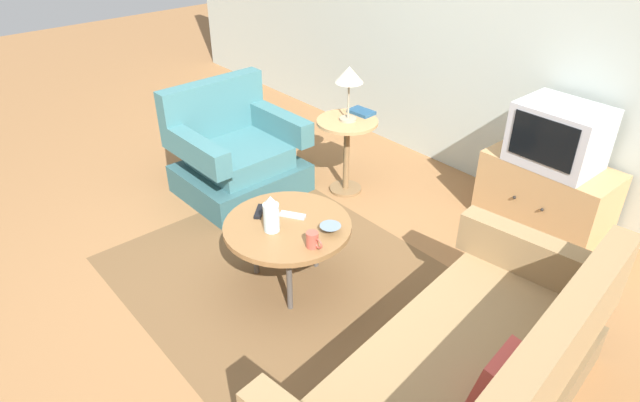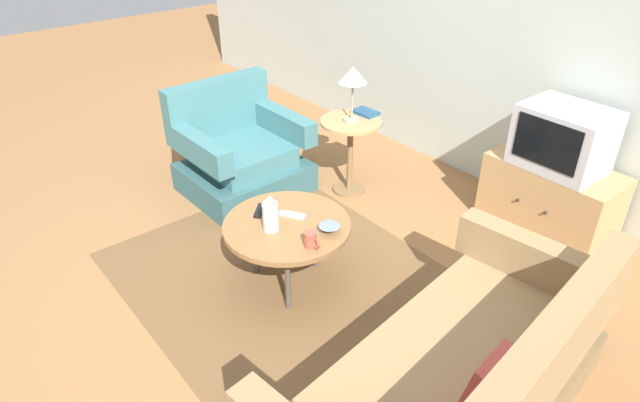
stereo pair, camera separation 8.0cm
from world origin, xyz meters
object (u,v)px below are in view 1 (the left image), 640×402
at_px(armchair, 236,156).
at_px(tv_stand, 545,195).
at_px(bowl, 330,229).
at_px(coffee_table, 287,228).
at_px(table_lamp, 349,77).
at_px(tv_remote_silver, 293,215).
at_px(mug, 312,240).
at_px(vase, 271,214).
at_px(television, 559,136).
at_px(side_table, 347,141).
at_px(tv_remote_dark, 259,211).
at_px(couch, 461,386).
at_px(book, 361,112).

distance_m(armchair, tv_stand, 2.48).
bearing_deg(armchair, bowl, 77.68).
relative_size(coffee_table, tv_stand, 0.87).
height_order(armchair, table_lamp, table_lamp).
bearing_deg(tv_remote_silver, bowl, 161.33).
bearing_deg(mug, vase, -166.17).
distance_m(television, tv_remote_silver, 1.97).
xyz_separation_m(side_table, tv_remote_silver, (0.61, -1.05, 0.01)).
relative_size(mug, tv_remote_dark, 0.87).
height_order(couch, side_table, couch).
bearing_deg(television, table_lamp, -151.91).
distance_m(side_table, vase, 1.41).
bearing_deg(armchair, tv_stand, 124.36).
bearing_deg(tv_remote_silver, couch, 143.09).
bearing_deg(tv_remote_silver, armchair, -47.94).
relative_size(tv_remote_dark, book, 0.67).
bearing_deg(vase, couch, 2.09).
height_order(television, table_lamp, table_lamp).
distance_m(armchair, couch, 2.75).
xyz_separation_m(armchair, couch, (2.70, -0.51, -0.02)).
bearing_deg(armchair, side_table, 135.91).
distance_m(tv_stand, mug, 1.99).
distance_m(couch, tv_stand, 2.06).
bearing_deg(tv_stand, mug, -102.82).
height_order(bowl, tv_remote_dark, bowl).
distance_m(coffee_table, bowl, 0.29).
height_order(coffee_table, book, book).
height_order(armchair, bowl, armchair).
distance_m(side_table, tv_remote_silver, 1.22).
bearing_deg(bowl, armchair, 168.80).
xyz_separation_m(coffee_table, side_table, (-0.65, 1.13, 0.03)).
height_order(table_lamp, tv_remote_silver, table_lamp).
bearing_deg(tv_stand, tv_remote_dark, -116.04).
relative_size(tv_remote_dark, tv_remote_silver, 0.87).
bearing_deg(side_table, table_lamp, 33.51).
distance_m(armchair, vase, 1.43).
distance_m(tv_stand, television, 0.50).
height_order(coffee_table, bowl, bowl).
xyz_separation_m(armchair, tv_remote_dark, (1.07, -0.50, 0.18)).
height_order(armchair, mug, armchair).
bearing_deg(bowl, coffee_table, -149.67).
height_order(mug, tv_remote_silver, mug).
bearing_deg(tv_remote_silver, tv_remote_dark, 6.06).
relative_size(table_lamp, vase, 1.82).
bearing_deg(mug, table_lamp, 128.85).
relative_size(tv_stand, mug, 7.37).
xyz_separation_m(armchair, tv_remote_silver, (1.25, -0.37, 0.18)).
relative_size(vase, tv_remote_dark, 1.67).
bearing_deg(couch, tv_remote_silver, 77.20).
relative_size(couch, table_lamp, 4.43).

